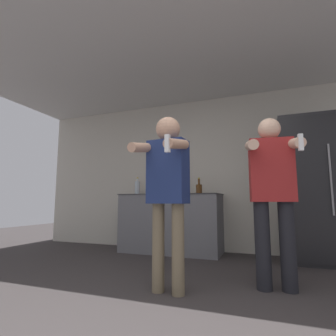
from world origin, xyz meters
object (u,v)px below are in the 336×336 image
(refrigerator, at_px, (307,189))
(bottle_dark_rum, at_px, (155,187))
(bottle_green_wine, at_px, (137,187))
(bottle_short_whiskey, at_px, (199,188))
(bottle_amber_bourbon, at_px, (173,186))
(person_woman_foreground, at_px, (167,182))
(bottle_red_label, at_px, (149,188))
(person_man_side, at_px, (272,189))

(refrigerator, xyz_separation_m, bottle_dark_rum, (-2.25, 0.03, 0.07))
(bottle_green_wine, bearing_deg, bottle_short_whiskey, 0.00)
(bottle_amber_bourbon, height_order, bottle_short_whiskey, bottle_amber_bourbon)
(bottle_amber_bourbon, bearing_deg, person_woman_foreground, -72.46)
(bottle_red_label, relative_size, bottle_short_whiskey, 1.11)
(bottle_amber_bourbon, xyz_separation_m, bottle_green_wine, (-0.65, -0.00, -0.02))
(bottle_green_wine, bearing_deg, bottle_dark_rum, 0.00)
(refrigerator, height_order, person_man_side, refrigerator)
(refrigerator, distance_m, bottle_red_label, 2.37)
(bottle_green_wine, bearing_deg, person_woman_foreground, -55.81)
(bottle_dark_rum, relative_size, bottle_short_whiskey, 1.23)
(bottle_red_label, bearing_deg, refrigerator, -0.67)
(bottle_amber_bourbon, xyz_separation_m, bottle_red_label, (-0.44, -0.00, -0.03))
(refrigerator, relative_size, bottle_red_label, 6.80)
(bottle_short_whiskey, bearing_deg, person_man_side, -53.28)
(bottle_green_wine, relative_size, bottle_dark_rum, 0.93)
(bottle_amber_bourbon, distance_m, person_woman_foreground, 1.88)
(bottle_red_label, distance_m, bottle_dark_rum, 0.12)
(refrigerator, relative_size, bottle_amber_bourbon, 5.44)
(bottle_green_wine, bearing_deg, bottle_red_label, 0.00)
(bottle_red_label, bearing_deg, bottle_dark_rum, 0.00)
(bottle_amber_bourbon, relative_size, person_woman_foreground, 0.22)
(bottle_green_wine, relative_size, bottle_short_whiskey, 1.15)
(bottle_red_label, relative_size, person_woman_foreground, 0.18)
(refrigerator, distance_m, bottle_amber_bourbon, 1.93)
(bottle_green_wine, distance_m, bottle_red_label, 0.21)
(bottle_dark_rum, distance_m, person_woman_foreground, 1.99)
(bottle_short_whiskey, xyz_separation_m, person_woman_foreground, (0.14, -1.79, -0.03))
(bottle_green_wine, height_order, person_woman_foreground, person_woman_foreground)
(bottle_amber_bourbon, bearing_deg, bottle_green_wine, -180.00)
(bottle_amber_bourbon, distance_m, bottle_dark_rum, 0.32)
(bottle_green_wine, xyz_separation_m, person_woman_foreground, (1.21, -1.79, -0.06))
(bottle_red_label, bearing_deg, person_woman_foreground, -60.77)
(person_woman_foreground, distance_m, person_man_side, 0.98)
(bottle_amber_bourbon, relative_size, bottle_red_label, 1.25)
(bottle_green_wine, relative_size, person_woman_foreground, 0.19)
(bottle_green_wine, height_order, bottle_short_whiskey, bottle_green_wine)
(person_man_side, bearing_deg, refrigerator, 70.83)
(person_woman_foreground, xyz_separation_m, person_man_side, (0.90, 0.40, -0.06))
(person_man_side, bearing_deg, bottle_red_label, 143.85)
(person_woman_foreground, bearing_deg, person_man_side, 24.20)
(bottle_dark_rum, relative_size, person_woman_foreground, 0.20)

